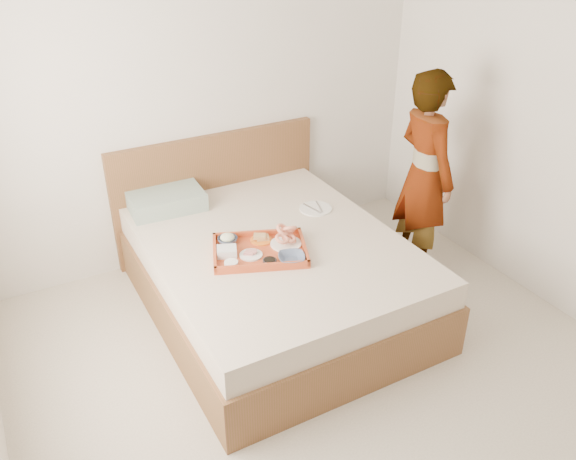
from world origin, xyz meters
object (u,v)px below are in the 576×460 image
(tray, at_px, (260,250))
(person, at_px, (424,176))
(bed, at_px, (274,275))
(dinner_plate, at_px, (316,209))

(tray, bearing_deg, person, 23.25)
(bed, bearing_deg, person, -2.58)
(bed, relative_size, tray, 3.44)
(bed, distance_m, dinner_plate, 0.60)
(bed, height_order, person, person)
(tray, height_order, person, person)
(dinner_plate, xyz_separation_m, person, (0.72, -0.31, 0.23))
(bed, relative_size, person, 1.31)
(person, bearing_deg, tray, 96.93)
(tray, bearing_deg, dinner_plate, 50.87)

